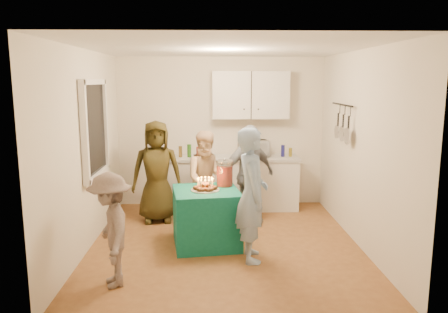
{
  "coord_description": "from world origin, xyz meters",
  "views": [
    {
      "loc": [
        -0.19,
        -5.65,
        2.2
      ],
      "look_at": [
        0.0,
        0.35,
        1.15
      ],
      "focal_mm": 35.0,
      "sensor_mm": 36.0,
      "label": 1
    }
  ],
  "objects_px": {
    "counter": "(233,184)",
    "man_birthday": "(252,195)",
    "child_near_left": "(111,230)",
    "microwave": "(253,149)",
    "punch_jar": "(225,174)",
    "party_table": "(206,217)",
    "woman_back_left": "(157,172)",
    "woman_back_right": "(248,174)",
    "woman_back_center": "(208,179)"
  },
  "relations": [
    {
      "from": "counter",
      "to": "microwave",
      "type": "xyz_separation_m",
      "value": [
        0.35,
        0.0,
        0.62
      ]
    },
    {
      "from": "microwave",
      "to": "woman_back_left",
      "type": "height_order",
      "value": "woman_back_left"
    },
    {
      "from": "woman_back_left",
      "to": "woman_back_center",
      "type": "xyz_separation_m",
      "value": [
        0.8,
        -0.24,
        -0.07
      ]
    },
    {
      "from": "woman_back_center",
      "to": "woman_back_right",
      "type": "xyz_separation_m",
      "value": [
        0.63,
        0.11,
        0.04
      ]
    },
    {
      "from": "party_table",
      "to": "man_birthday",
      "type": "xyz_separation_m",
      "value": [
        0.56,
        -0.51,
        0.44
      ]
    },
    {
      "from": "woman_back_right",
      "to": "child_near_left",
      "type": "distance_m",
      "value": 2.66
    },
    {
      "from": "child_near_left",
      "to": "woman_back_right",
      "type": "bearing_deg",
      "value": 122.33
    },
    {
      "from": "woman_back_left",
      "to": "child_near_left",
      "type": "height_order",
      "value": "woman_back_left"
    },
    {
      "from": "counter",
      "to": "woman_back_left",
      "type": "bearing_deg",
      "value": -151.65
    },
    {
      "from": "woman_back_left",
      "to": "woman_back_right",
      "type": "bearing_deg",
      "value": -11.3
    },
    {
      "from": "counter",
      "to": "microwave",
      "type": "bearing_deg",
      "value": 0.0
    },
    {
      "from": "punch_jar",
      "to": "microwave",
      "type": "bearing_deg",
      "value": 69.9
    },
    {
      "from": "counter",
      "to": "man_birthday",
      "type": "xyz_separation_m",
      "value": [
        0.11,
        -2.21,
        0.39
      ]
    },
    {
      "from": "man_birthday",
      "to": "woman_back_center",
      "type": "xyz_separation_m",
      "value": [
        -0.55,
        1.31,
        -0.1
      ]
    },
    {
      "from": "woman_back_right",
      "to": "microwave",
      "type": "bearing_deg",
      "value": 50.96
    },
    {
      "from": "party_table",
      "to": "woman_back_left",
      "type": "height_order",
      "value": "woman_back_left"
    },
    {
      "from": "woman_back_left",
      "to": "microwave",
      "type": "bearing_deg",
      "value": 16.55
    },
    {
      "from": "counter",
      "to": "woman_back_right",
      "type": "xyz_separation_m",
      "value": [
        0.2,
        -0.79,
        0.34
      ]
    },
    {
      "from": "party_table",
      "to": "child_near_left",
      "type": "relative_size",
      "value": 0.68
    },
    {
      "from": "counter",
      "to": "punch_jar",
      "type": "bearing_deg",
      "value": -97.53
    },
    {
      "from": "man_birthday",
      "to": "woman_back_center",
      "type": "relative_size",
      "value": 1.13
    },
    {
      "from": "microwave",
      "to": "party_table",
      "type": "xyz_separation_m",
      "value": [
        -0.79,
        -1.7,
        -0.67
      ]
    },
    {
      "from": "counter",
      "to": "child_near_left",
      "type": "height_order",
      "value": "child_near_left"
    },
    {
      "from": "counter",
      "to": "party_table",
      "type": "bearing_deg",
      "value": -104.81
    },
    {
      "from": "counter",
      "to": "punch_jar",
      "type": "height_order",
      "value": "punch_jar"
    },
    {
      "from": "party_table",
      "to": "man_birthday",
      "type": "bearing_deg",
      "value": -42.09
    },
    {
      "from": "punch_jar",
      "to": "woman_back_left",
      "type": "distance_m",
      "value": 1.32
    },
    {
      "from": "punch_jar",
      "to": "woman_back_right",
      "type": "bearing_deg",
      "value": 60.48
    },
    {
      "from": "counter",
      "to": "party_table",
      "type": "height_order",
      "value": "counter"
    },
    {
      "from": "counter",
      "to": "child_near_left",
      "type": "xyz_separation_m",
      "value": [
        -1.46,
        -2.86,
        0.19
      ]
    },
    {
      "from": "man_birthday",
      "to": "child_near_left",
      "type": "distance_m",
      "value": 1.71
    },
    {
      "from": "counter",
      "to": "woman_back_left",
      "type": "distance_m",
      "value": 1.44
    },
    {
      "from": "punch_jar",
      "to": "woman_back_right",
      "type": "distance_m",
      "value": 0.81
    },
    {
      "from": "counter",
      "to": "woman_back_center",
      "type": "relative_size",
      "value": 1.51
    },
    {
      "from": "woman_back_center",
      "to": "party_table",
      "type": "bearing_deg",
      "value": -99.88
    },
    {
      "from": "counter",
      "to": "microwave",
      "type": "height_order",
      "value": "microwave"
    },
    {
      "from": "counter",
      "to": "man_birthday",
      "type": "relative_size",
      "value": 1.33
    },
    {
      "from": "party_table",
      "to": "microwave",
      "type": "bearing_deg",
      "value": 64.93
    },
    {
      "from": "man_birthday",
      "to": "woman_back_center",
      "type": "distance_m",
      "value": 1.42
    },
    {
      "from": "man_birthday",
      "to": "microwave",
      "type": "bearing_deg",
      "value": -8.53
    },
    {
      "from": "counter",
      "to": "child_near_left",
      "type": "bearing_deg",
      "value": -117.03
    },
    {
      "from": "punch_jar",
      "to": "child_near_left",
      "type": "height_order",
      "value": "child_near_left"
    },
    {
      "from": "woman_back_center",
      "to": "counter",
      "type": "bearing_deg",
      "value": 55.54
    },
    {
      "from": "counter",
      "to": "punch_jar",
      "type": "distance_m",
      "value": 1.57
    },
    {
      "from": "microwave",
      "to": "punch_jar",
      "type": "relative_size",
      "value": 1.47
    },
    {
      "from": "counter",
      "to": "man_birthday",
      "type": "bearing_deg",
      "value": -87.07
    },
    {
      "from": "microwave",
      "to": "child_near_left",
      "type": "relative_size",
      "value": 0.4
    },
    {
      "from": "man_birthday",
      "to": "woman_back_right",
      "type": "bearing_deg",
      "value": -5.85
    },
    {
      "from": "party_table",
      "to": "woman_back_right",
      "type": "xyz_separation_m",
      "value": [
        0.64,
        0.91,
        0.39
      ]
    },
    {
      "from": "microwave",
      "to": "child_near_left",
      "type": "height_order",
      "value": "child_near_left"
    }
  ]
}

